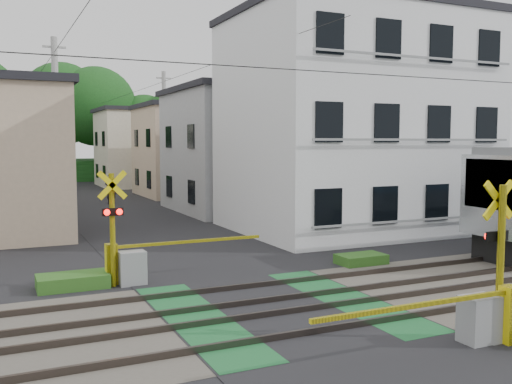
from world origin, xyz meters
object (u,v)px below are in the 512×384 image
crossing_signal_far (128,258)px  apartment_block (352,123)px  crossing_signal_near (485,306)px  pedestrian (111,189)px

crossing_signal_far → apartment_block: apartment_block is taller
crossing_signal_near → crossing_signal_far: 8.95m
crossing_signal_near → crossing_signal_far: size_ratio=1.00×
crossing_signal_far → crossing_signal_near: bearing=-54.7°
crossing_signal_far → apartment_block: (11.09, 5.84, 3.94)m
crossing_signal_far → pedestrian: crossing_signal_far is taller
crossing_signal_near → crossing_signal_far: same height
pedestrian → apartment_block: bearing=111.0°
crossing_signal_far → pedestrian: (3.35, 20.55, 0.23)m
apartment_block → pedestrian: (-7.74, 14.71, -3.71)m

